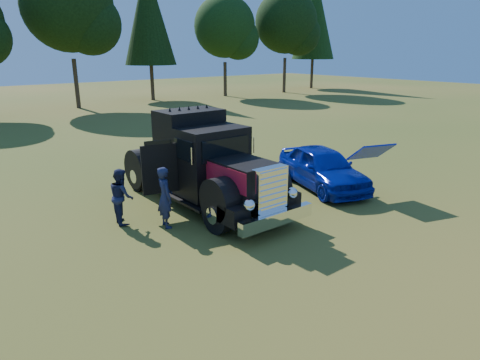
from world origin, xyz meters
name	(u,v)px	position (x,y,z in m)	size (l,w,h in m)	color
ground	(296,222)	(0.00, 0.00, 0.00)	(120.00, 120.00, 0.00)	#2F4F17
treeline	(43,9)	(1.12, 26.82, 7.71)	(67.22, 23.52, 13.84)	#2D2116
diamond_t_truck	(205,167)	(-1.19, 2.92, 1.28)	(3.36, 7.16, 3.00)	black
hotrod_coupe	(323,167)	(3.18, 1.76, 0.76)	(3.09, 4.76, 1.89)	#06178F
spectator_near	(165,197)	(-3.10, 2.13, 0.88)	(0.64, 0.42, 1.77)	#1E2747
spectator_far	(122,196)	(-3.94, 3.18, 0.81)	(0.79, 0.62, 1.63)	#1C2C43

